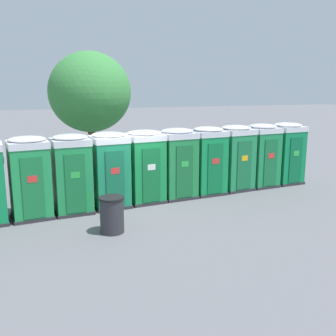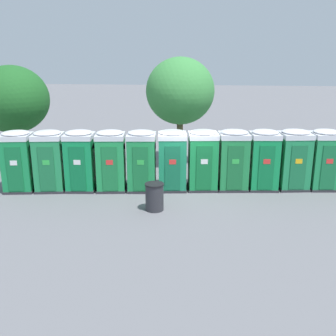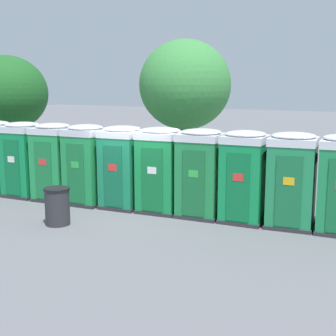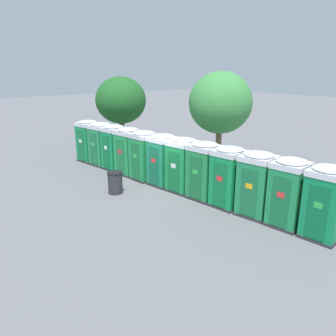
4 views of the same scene
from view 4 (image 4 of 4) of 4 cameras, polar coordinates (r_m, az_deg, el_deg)
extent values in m
plane|color=slate|center=(15.86, 0.36, -3.50)|extent=(120.00, 120.00, 0.00)
cube|color=#2D2D33|center=(21.13, -13.42, 1.39)|extent=(1.35, 1.36, 0.10)
cube|color=#188846|center=(20.87, -13.62, 4.30)|extent=(1.28, 1.30, 2.10)
cube|color=#126A37|center=(20.57, -14.95, 3.81)|extent=(0.62, 0.12, 1.85)
cube|color=white|center=(20.50, -15.05, 4.55)|extent=(0.28, 0.05, 0.20)
cube|color=black|center=(20.26, -12.84, 6.11)|extent=(0.08, 0.36, 0.20)
cube|color=silver|center=(20.66, -13.84, 7.42)|extent=(1.32, 1.33, 0.20)
ellipsoid|color=silver|center=(20.63, -13.87, 7.83)|extent=(1.26, 1.27, 0.18)
cube|color=#2D2D33|center=(20.11, -11.35, 0.75)|extent=(1.37, 1.37, 0.10)
cube|color=#228A4E|center=(19.84, -11.53, 3.80)|extent=(1.30, 1.30, 2.10)
cube|color=#1A6C3D|center=(19.53, -12.89, 3.28)|extent=(0.62, 0.13, 1.85)
cube|color=green|center=(19.46, -12.98, 4.06)|extent=(0.28, 0.05, 0.20)
cube|color=black|center=(19.24, -10.61, 5.69)|extent=(0.08, 0.36, 0.20)
cube|color=silver|center=(19.62, -11.73, 7.08)|extent=(1.34, 1.34, 0.20)
ellipsoid|color=silver|center=(19.60, -11.76, 7.51)|extent=(1.27, 1.28, 0.18)
cube|color=#2D2D33|center=(19.12, -9.13, 0.02)|extent=(1.29, 1.30, 0.10)
cube|color=#138B4A|center=(18.83, -9.28, 3.23)|extent=(1.23, 1.24, 2.10)
cube|color=#0E6C39|center=(18.53, -10.74, 2.69)|extent=(0.62, 0.09, 1.85)
cube|color=white|center=(18.46, -10.83, 3.51)|extent=(0.28, 0.03, 0.20)
cube|color=black|center=(18.21, -8.33, 5.18)|extent=(0.06, 0.36, 0.20)
cube|color=silver|center=(18.60, -9.45, 6.67)|extent=(1.27, 1.28, 0.20)
ellipsoid|color=silver|center=(18.57, -9.47, 7.13)|extent=(1.21, 1.22, 0.18)
cube|color=#2D2D33|center=(18.13, -6.75, -0.81)|extent=(1.34, 1.35, 0.10)
cube|color=#21944B|center=(17.83, -6.87, 2.56)|extent=(1.28, 1.28, 2.10)
cube|color=#19743B|center=(17.50, -8.32, 1.97)|extent=(0.62, 0.11, 1.85)
cube|color=red|center=(17.42, -8.41, 2.83)|extent=(0.28, 0.05, 0.20)
cube|color=black|center=(17.24, -5.71, 4.61)|extent=(0.07, 0.36, 0.20)
cube|color=silver|center=(17.59, -7.00, 6.20)|extent=(1.31, 1.32, 0.20)
ellipsoid|color=silver|center=(17.56, -7.02, 6.68)|extent=(1.25, 1.26, 0.18)
cube|color=#2D2D33|center=(17.19, -4.11, -1.73)|extent=(1.28, 1.29, 0.10)
cube|color=#209049|center=(16.87, -4.19, 1.81)|extent=(1.22, 1.23, 2.10)
cube|color=#197039|center=(16.54, -5.74, 1.19)|extent=(0.62, 0.08, 1.85)
cube|color=green|center=(16.45, -5.81, 2.10)|extent=(0.28, 0.03, 0.20)
cube|color=black|center=(16.27, -2.94, 3.94)|extent=(0.06, 0.36, 0.20)
cube|color=silver|center=(16.61, -4.28, 5.65)|extent=(1.25, 1.27, 0.20)
ellipsoid|color=silver|center=(16.58, -4.29, 6.16)|extent=(1.19, 1.21, 0.18)
cube|color=#2D2D33|center=(16.34, -0.97, -2.68)|extent=(1.31, 1.32, 0.10)
cube|color=#1A8656|center=(16.01, -0.99, 1.03)|extent=(1.24, 1.26, 2.10)
cube|color=#146843|center=(15.64, -2.52, 0.34)|extent=(0.62, 0.10, 1.85)
cube|color=red|center=(15.55, -2.58, 1.30)|extent=(0.28, 0.04, 0.20)
cube|color=black|center=(15.43, 0.49, 3.25)|extent=(0.06, 0.36, 0.20)
cube|color=silver|center=(15.74, -1.01, 5.06)|extent=(1.28, 1.30, 0.20)
ellipsoid|color=silver|center=(15.71, -1.02, 5.60)|extent=(1.22, 1.23, 0.18)
cube|color=#2D2D33|center=(15.54, 2.42, -3.76)|extent=(1.36, 1.34, 0.10)
cube|color=#188B43|center=(15.18, 2.48, 0.13)|extent=(1.29, 1.27, 2.10)
cube|color=#136C34|center=(14.79, 0.97, -0.62)|extent=(0.64, 0.11, 1.85)
cube|color=white|center=(14.70, 0.93, 0.39)|extent=(0.28, 0.04, 0.20)
cube|color=black|center=(14.62, 4.25, 2.43)|extent=(0.07, 0.36, 0.20)
cube|color=silver|center=(14.89, 2.53, 4.37)|extent=(1.33, 1.31, 0.20)
ellipsoid|color=silver|center=(14.86, 2.54, 4.93)|extent=(1.27, 1.25, 0.18)
cube|color=#2D2D33|center=(14.77, 6.12, -4.96)|extent=(1.35, 1.32, 0.10)
cube|color=#208544|center=(14.40, 6.25, -0.90)|extent=(1.29, 1.26, 2.10)
cube|color=#196835|center=(13.99, 4.75, -1.72)|extent=(0.64, 0.10, 1.85)
cube|color=green|center=(13.89, 4.73, -0.65)|extent=(0.28, 0.04, 0.20)
cube|color=black|center=(13.85, 8.28, 1.48)|extent=(0.06, 0.36, 0.20)
cube|color=silver|center=(14.10, 6.40, 3.56)|extent=(1.33, 1.30, 0.20)
ellipsoid|color=silver|center=(14.06, 6.42, 4.16)|extent=(1.26, 1.24, 0.18)
cube|color=#2D2D33|center=(14.08, 10.19, -6.28)|extent=(1.28, 1.29, 0.10)
cube|color=#138E49|center=(13.69, 10.43, -2.03)|extent=(1.22, 1.23, 2.10)
cube|color=#0F6F39|center=(13.26, 8.93, -2.93)|extent=(0.62, 0.08, 1.85)
cube|color=red|center=(13.16, 8.94, -1.81)|extent=(0.28, 0.03, 0.20)
cube|color=black|center=(13.16, 12.62, 0.42)|extent=(0.05, 0.36, 0.20)
cube|color=silver|center=(13.37, 10.69, 2.64)|extent=(1.26, 1.27, 0.20)
ellipsoid|color=silver|center=(13.33, 10.72, 3.26)|extent=(1.20, 1.21, 0.18)
cube|color=#2D2D33|center=(13.50, 14.77, -7.63)|extent=(1.40, 1.36, 0.10)
cube|color=#1F874E|center=(13.09, 15.12, -3.23)|extent=(1.33, 1.30, 2.10)
cube|color=#18693D|center=(12.63, 13.85, -4.25)|extent=(0.65, 0.12, 1.85)
cube|color=yellow|center=(12.52, 13.90, -3.10)|extent=(0.28, 0.05, 0.20)
cube|color=black|center=(12.62, 17.78, -0.70)|extent=(0.08, 0.36, 0.20)
cube|color=silver|center=(12.76, 15.52, 1.63)|extent=(1.37, 1.34, 0.20)
ellipsoid|color=silver|center=(12.72, 15.57, 2.28)|extent=(1.30, 1.27, 0.18)
cube|color=#2D2D33|center=(12.99, 19.66, -9.10)|extent=(1.29, 1.31, 0.10)
cube|color=#1D884A|center=(12.56, 20.16, -4.57)|extent=(1.23, 1.25, 2.10)
cube|color=#166A3A|center=(12.09, 18.93, -5.67)|extent=(0.61, 0.09, 1.85)
cube|color=red|center=(11.98, 19.01, -4.47)|extent=(0.28, 0.04, 0.20)
cube|color=black|center=(12.12, 22.93, -1.96)|extent=(0.06, 0.36, 0.20)
cube|color=silver|center=(12.21, 20.70, 0.47)|extent=(1.27, 1.29, 0.20)
ellipsoid|color=silver|center=(12.17, 20.77, 1.15)|extent=(1.21, 1.23, 0.18)
cube|color=#2D2D33|center=(12.58, 24.96, -10.61)|extent=(1.30, 1.30, 0.10)
cube|color=#108349|center=(12.14, 25.60, -5.97)|extent=(1.23, 1.24, 2.10)
cube|color=#0D6639|center=(11.65, 24.53, -7.18)|extent=(0.62, 0.09, 1.85)
cube|color=green|center=(11.53, 24.66, -5.95)|extent=(0.28, 0.03, 0.20)
cube|color=silver|center=(11.77, 26.30, -0.79)|extent=(1.27, 1.28, 0.20)
ellipsoid|color=silver|center=(11.73, 26.39, -0.10)|extent=(1.21, 1.22, 0.18)
cylinder|color=brown|center=(23.99, -8.00, 6.47)|extent=(0.36, 0.36, 2.52)
ellipsoid|color=#1E5B23|center=(23.70, -8.21, 11.60)|extent=(3.54, 3.54, 3.27)
cylinder|color=brown|center=(18.58, 8.76, 3.95)|extent=(0.31, 0.31, 2.86)
ellipsoid|color=#3D8C42|center=(18.20, 9.09, 11.15)|extent=(3.41, 3.41, 3.32)
cylinder|color=#2D2D33|center=(15.26, -9.18, -2.63)|extent=(0.66, 0.66, 0.96)
cylinder|color=black|center=(15.10, -9.27, -0.80)|extent=(0.70, 0.70, 0.06)
camera|label=1|loc=(14.94, -51.71, 4.71)|focal=42.00mm
camera|label=2|loc=(12.40, -70.42, 5.73)|focal=42.00mm
camera|label=3|loc=(4.59, -62.07, -15.69)|focal=50.00mm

